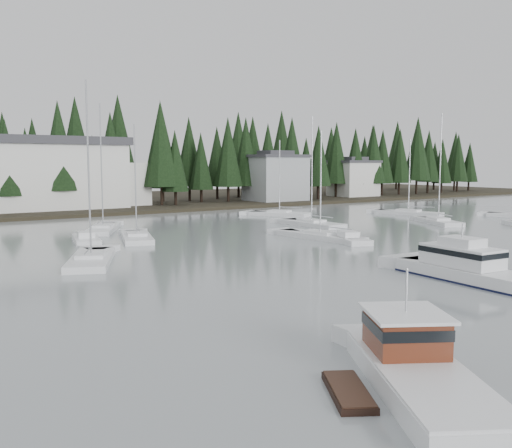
{
  "coord_description": "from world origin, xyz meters",
  "views": [
    {
      "loc": [
        -27.53,
        -7.19,
        7.46
      ],
      "look_at": [
        -1.18,
        30.79,
        2.5
      ],
      "focal_mm": 40.0,
      "sensor_mm": 36.0,
      "label": 1
    }
  ],
  "objects_px": {
    "sailboat_7": "(320,238)",
    "sailboat_6": "(408,214)",
    "house_east_a": "(276,177)",
    "sailboat_2": "(279,215)",
    "sailboat_5": "(137,239)",
    "harbor_inn": "(55,174)",
    "cabin_cruiser_center": "(465,270)",
    "house_east_b": "(354,178)",
    "runabout_4": "(86,241)",
    "sailboat_11": "(91,262)",
    "sailboat_1": "(103,230)",
    "runabout_1": "(348,240)",
    "sailboat_9": "(311,225)",
    "sailboat_8": "(438,223)",
    "lobster_boat_brown": "(415,374)"
  },
  "relations": [
    {
      "from": "house_east_a",
      "to": "lobster_boat_brown",
      "type": "relative_size",
      "value": 1.17
    },
    {
      "from": "sailboat_8",
      "to": "runabout_1",
      "type": "bearing_deg",
      "value": 130.97
    },
    {
      "from": "lobster_boat_brown",
      "to": "sailboat_7",
      "type": "height_order",
      "value": "sailboat_7"
    },
    {
      "from": "sailboat_6",
      "to": "sailboat_1",
      "type": "bearing_deg",
      "value": 66.57
    },
    {
      "from": "house_east_a",
      "to": "cabin_cruiser_center",
      "type": "distance_m",
      "value": 71.02
    },
    {
      "from": "harbor_inn",
      "to": "runabout_1",
      "type": "bearing_deg",
      "value": -75.36
    },
    {
      "from": "house_east_b",
      "to": "sailboat_11",
      "type": "distance_m",
      "value": 84.9
    },
    {
      "from": "cabin_cruiser_center",
      "to": "sailboat_8",
      "type": "xyz_separation_m",
      "value": [
        26.92,
        22.76,
        -0.54
      ]
    },
    {
      "from": "sailboat_8",
      "to": "runabout_4",
      "type": "xyz_separation_m",
      "value": [
        -41.3,
        8.13,
        0.04
      ]
    },
    {
      "from": "harbor_inn",
      "to": "sailboat_6",
      "type": "distance_m",
      "value": 53.54
    },
    {
      "from": "runabout_1",
      "to": "cabin_cruiser_center",
      "type": "bearing_deg",
      "value": 178.96
    },
    {
      "from": "sailboat_7",
      "to": "house_east_a",
      "type": "bearing_deg",
      "value": -37.35
    },
    {
      "from": "sailboat_7",
      "to": "sailboat_6",
      "type": "bearing_deg",
      "value": -71.37
    },
    {
      "from": "house_east_a",
      "to": "harbor_inn",
      "type": "bearing_deg",
      "value": 173.64
    },
    {
      "from": "house_east_a",
      "to": "sailboat_2",
      "type": "height_order",
      "value": "sailboat_2"
    },
    {
      "from": "runabout_4",
      "to": "sailboat_9",
      "type": "bearing_deg",
      "value": -78.98
    },
    {
      "from": "sailboat_5",
      "to": "runabout_1",
      "type": "distance_m",
      "value": 20.43
    },
    {
      "from": "harbor_inn",
      "to": "sailboat_11",
      "type": "bearing_deg",
      "value": -102.58
    },
    {
      "from": "sailboat_2",
      "to": "sailboat_7",
      "type": "xyz_separation_m",
      "value": [
        -11.66,
        -22.11,
        -0.0
      ]
    },
    {
      "from": "cabin_cruiser_center",
      "to": "sailboat_8",
      "type": "distance_m",
      "value": 35.26
    },
    {
      "from": "sailboat_1",
      "to": "sailboat_8",
      "type": "height_order",
      "value": "sailboat_1"
    },
    {
      "from": "house_east_a",
      "to": "runabout_4",
      "type": "height_order",
      "value": "house_east_a"
    },
    {
      "from": "sailboat_7",
      "to": "sailboat_9",
      "type": "distance_m",
      "value": 11.68
    },
    {
      "from": "cabin_cruiser_center",
      "to": "sailboat_2",
      "type": "xyz_separation_m",
      "value": [
        17.27,
        42.58,
        -0.57
      ]
    },
    {
      "from": "sailboat_6",
      "to": "sailboat_8",
      "type": "xyz_separation_m",
      "value": [
        -6.65,
        -10.35,
        0.03
      ]
    },
    {
      "from": "sailboat_2",
      "to": "sailboat_5",
      "type": "distance_m",
      "value": 29.86
    },
    {
      "from": "sailboat_11",
      "to": "sailboat_9",
      "type": "bearing_deg",
      "value": -46.69
    },
    {
      "from": "house_east_b",
      "to": "lobster_boat_brown",
      "type": "relative_size",
      "value": 1.05
    },
    {
      "from": "runabout_4",
      "to": "cabin_cruiser_center",
      "type": "bearing_deg",
      "value": -141.93
    },
    {
      "from": "house_east_b",
      "to": "runabout_4",
      "type": "bearing_deg",
      "value": -153.31
    },
    {
      "from": "lobster_boat_brown",
      "to": "sailboat_9",
      "type": "height_order",
      "value": "sailboat_9"
    },
    {
      "from": "house_east_b",
      "to": "cabin_cruiser_center",
      "type": "xyz_separation_m",
      "value": [
        -53.99,
        -65.27,
        -3.78
      ]
    },
    {
      "from": "sailboat_1",
      "to": "sailboat_7",
      "type": "height_order",
      "value": "sailboat_1"
    },
    {
      "from": "cabin_cruiser_center",
      "to": "sailboat_7",
      "type": "xyz_separation_m",
      "value": [
        5.62,
        20.47,
        -0.57
      ]
    },
    {
      "from": "sailboat_6",
      "to": "runabout_4",
      "type": "bearing_deg",
      "value": 76.74
    },
    {
      "from": "harbor_inn",
      "to": "sailboat_7",
      "type": "relative_size",
      "value": 2.63
    },
    {
      "from": "house_east_b",
      "to": "sailboat_2",
      "type": "distance_m",
      "value": 43.38
    },
    {
      "from": "house_east_a",
      "to": "lobster_boat_brown",
      "type": "distance_m",
      "value": 88.06
    },
    {
      "from": "house_east_b",
      "to": "sailboat_9",
      "type": "height_order",
      "value": "sailboat_9"
    },
    {
      "from": "sailboat_2",
      "to": "sailboat_5",
      "type": "xyz_separation_m",
      "value": [
        -27.03,
        -12.7,
        0.01
      ]
    },
    {
      "from": "sailboat_1",
      "to": "sailboat_7",
      "type": "distance_m",
      "value": 24.04
    },
    {
      "from": "house_east_b",
      "to": "sailboat_7",
      "type": "height_order",
      "value": "sailboat_7"
    },
    {
      "from": "house_east_a",
      "to": "house_east_b",
      "type": "height_order",
      "value": "house_east_a"
    },
    {
      "from": "cabin_cruiser_center",
      "to": "sailboat_11",
      "type": "distance_m",
      "value": 26.56
    },
    {
      "from": "sailboat_2",
      "to": "runabout_1",
      "type": "height_order",
      "value": "sailboat_2"
    },
    {
      "from": "harbor_inn",
      "to": "lobster_boat_brown",
      "type": "distance_m",
      "value": 78.32
    },
    {
      "from": "harbor_inn",
      "to": "runabout_1",
      "type": "xyz_separation_m",
      "value": [
        13.18,
        -50.48,
        -5.64
      ]
    },
    {
      "from": "house_east_a",
      "to": "harbor_inn",
      "type": "height_order",
      "value": "harbor_inn"
    },
    {
      "from": "sailboat_8",
      "to": "sailboat_9",
      "type": "height_order",
      "value": "sailboat_8"
    },
    {
      "from": "cabin_cruiser_center",
      "to": "sailboat_9",
      "type": "distance_m",
      "value": 32.42
    }
  ]
}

